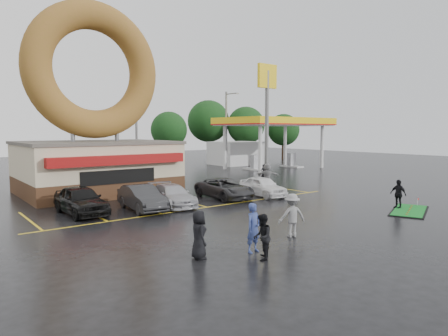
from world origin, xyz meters
TOP-DOWN VIEW (x-y plane):
  - ground at (0.00, 0.00)m, footprint 120.00×120.00m
  - donut_shop at (-3.00, 12.97)m, footprint 10.20×8.70m
  - gas_station at (20.00, 20.94)m, footprint 12.30×13.65m
  - shell_sign at (13.00, 12.00)m, footprint 2.20×0.36m
  - streetlight_mid at (4.00, 20.92)m, footprint 0.40×2.21m
  - streetlight_right at (16.00, 21.92)m, footprint 0.40×2.21m
  - tree_far_a at (26.00, 30.00)m, footprint 5.60×5.60m
  - tree_far_b at (32.00, 28.00)m, footprint 4.90×4.90m
  - tree_far_c at (22.00, 34.00)m, footprint 6.30×6.30m
  - tree_far_d at (14.00, 32.00)m, footprint 4.90×4.90m
  - car_black at (-6.46, 5.95)m, footprint 1.97×4.54m
  - car_dgrey at (-3.38, 5.00)m, footprint 1.81×4.34m
  - car_silver at (-1.38, 5.05)m, footprint 2.27×4.51m
  - car_grey at (2.75, 5.30)m, footprint 2.30×4.74m
  - car_white at (5.28, 4.32)m, footprint 1.95×4.07m
  - person_blue at (-3.64, -4.67)m, footprint 0.71×0.51m
  - person_blackjkt at (-3.99, -5.49)m, footprint 0.98×0.97m
  - person_hoodie at (-0.96, -4.08)m, footprint 1.36×1.08m
  - person_bystander at (-5.64, -4.04)m, footprint 0.75×0.95m
  - person_cameraman at (8.41, -3.62)m, footprint 0.50×1.02m
  - person_walker_near at (8.23, 6.94)m, footprint 1.56×1.76m
  - person_walker_far at (10.04, 9.18)m, footprint 0.71×0.65m
  - putting_green at (8.21, -4.42)m, footprint 4.31×3.06m

SIDE VIEW (x-z plane):
  - ground at x=0.00m, z-range 0.00..0.00m
  - putting_green at x=8.21m, z-range -0.22..0.28m
  - car_silver at x=-1.38m, z-range 0.00..1.26m
  - car_grey at x=2.75m, z-range 0.00..1.30m
  - car_white at x=5.28m, z-range 0.00..1.34m
  - car_dgrey at x=-3.38m, z-range 0.00..1.39m
  - car_black at x=-6.46m, z-range 0.00..1.53m
  - person_blackjkt at x=-3.99m, z-range 0.00..1.60m
  - person_walker_far at x=10.04m, z-range 0.00..1.62m
  - person_cameraman at x=8.41m, z-range 0.00..1.68m
  - person_bystander at x=-5.64m, z-range 0.00..1.70m
  - person_blue at x=-3.64m, z-range 0.00..1.83m
  - person_hoodie at x=-0.96m, z-range 0.00..1.84m
  - person_walker_near at x=8.23m, z-range 0.00..1.93m
  - gas_station at x=20.00m, z-range 0.75..6.65m
  - donut_shop at x=-3.00m, z-range -2.29..11.21m
  - tree_far_b at x=32.00m, z-range 1.03..8.03m
  - tree_far_d at x=14.00m, z-range 1.03..8.03m
  - streetlight_mid at x=4.00m, z-range 0.28..9.28m
  - streetlight_right at x=16.00m, z-range 0.28..9.28m
  - tree_far_a at x=26.00m, z-range 1.18..9.18m
  - tree_far_c at x=22.00m, z-range 1.34..10.34m
  - shell_sign at x=13.00m, z-range 2.08..12.68m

